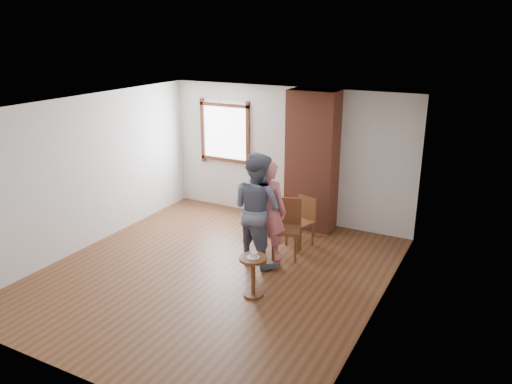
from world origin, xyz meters
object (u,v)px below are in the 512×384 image
dining_chair_left (303,219)px  side_table (253,270)px  dining_chair_right (287,224)px  person_pink (268,210)px  stoneware_crock (270,221)px  man (257,209)px

dining_chair_left → side_table: bearing=-69.5°
dining_chair_right → side_table: 1.46m
dining_chair_right → person_pink: bearing=-147.1°
stoneware_crock → person_pink: size_ratio=0.25×
dining_chair_left → man: (-0.38, -0.98, 0.44)m
stoneware_crock → man: man is taller
stoneware_crock → man: size_ratio=0.23×
man → person_pink: size_ratio=1.09×
dining_chair_left → man: bearing=-92.9°
side_table → person_pink: person_pink is taller
dining_chair_left → side_table: (0.07, -1.97, -0.08)m
dining_chair_right → dining_chair_left: bearing=65.9°
dining_chair_right → side_table: dining_chair_right is taller
dining_chair_right → stoneware_crock: bearing=114.7°
side_table → man: man is taller
person_pink → dining_chair_left: bearing=-110.2°
man → stoneware_crock: bearing=-55.3°
dining_chair_left → person_pink: person_pink is taller
man → person_pink: (0.10, 0.20, -0.08)m
man → dining_chair_left: bearing=-93.9°
stoneware_crock → man: 1.49m
stoneware_crock → side_table: size_ratio=0.69×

